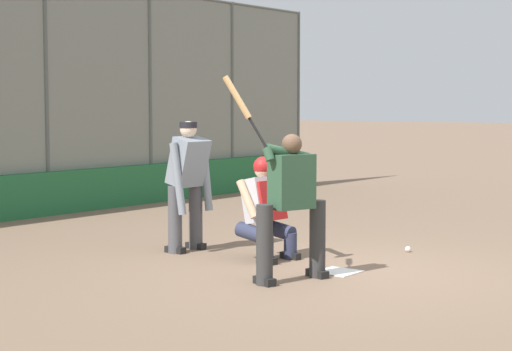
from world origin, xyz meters
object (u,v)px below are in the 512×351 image
(umpire_home, at_px, (188,182))
(catcher_behind_plate, at_px, (268,206))
(baseball_loose, at_px, (408,249))
(batter_at_plate, at_px, (291,201))

(umpire_home, bearing_deg, catcher_behind_plate, 97.39)
(umpire_home, height_order, baseball_loose, umpire_home)
(batter_at_plate, height_order, baseball_loose, batter_at_plate)
(batter_at_plate, relative_size, umpire_home, 1.31)
(catcher_behind_plate, xyz_separation_m, umpire_home, (0.16, -1.16, 0.25))
(umpire_home, relative_size, baseball_loose, 22.49)
(catcher_behind_plate, relative_size, umpire_home, 0.75)
(batter_at_plate, relative_size, catcher_behind_plate, 1.75)
(catcher_behind_plate, distance_m, baseball_loose, 1.97)
(batter_at_plate, relative_size, baseball_loose, 29.42)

